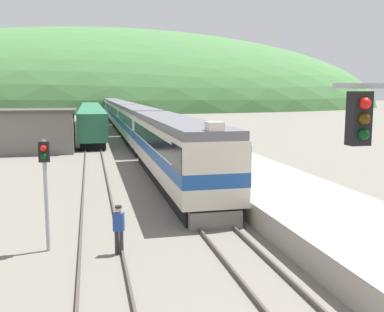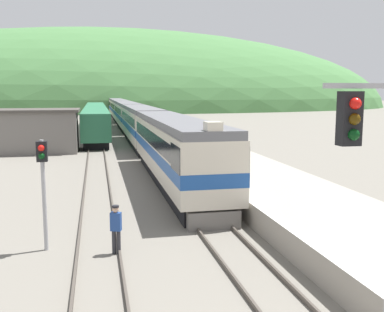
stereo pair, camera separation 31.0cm
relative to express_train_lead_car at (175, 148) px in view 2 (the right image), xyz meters
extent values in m
cube|color=#4C443D|center=(-0.72, 49.65, -2.13)|extent=(0.08, 180.00, 0.16)
cube|color=#4C443D|center=(0.72, 49.65, -2.13)|extent=(0.08, 180.00, 0.16)
cube|color=#4C443D|center=(-5.38, 49.65, -2.13)|extent=(0.08, 180.00, 0.16)
cube|color=#4C443D|center=(-3.94, 49.65, -2.13)|extent=(0.08, 180.00, 0.16)
cube|color=#9E9689|center=(4.35, 29.65, -1.71)|extent=(5.58, 140.00, 1.01)
cube|color=silver|center=(1.68, 29.65, -1.20)|extent=(0.24, 140.00, 0.01)
ellipsoid|color=#477A42|center=(0.00, 129.59, -2.21)|extent=(200.42, 90.19, 52.50)
cube|color=slate|center=(-9.89, 17.26, -0.33)|extent=(7.03, 5.07, 3.77)
cube|color=#47423D|center=(-9.89, 17.26, 1.68)|extent=(7.53, 5.57, 0.24)
cube|color=black|center=(0.00, 0.23, -1.79)|extent=(2.34, 18.35, 0.85)
cube|color=beige|center=(0.00, 0.23, 0.03)|extent=(2.85, 19.52, 2.79)
cube|color=#1E4C99|center=(0.00, 0.23, -0.19)|extent=(2.88, 19.54, 0.61)
cube|color=black|center=(0.00, 0.23, 0.65)|extent=(2.88, 18.35, 0.84)
cube|color=slate|center=(0.00, 0.23, 1.63)|extent=(2.68, 19.52, 0.40)
cube|color=black|center=(0.00, -8.40, 0.65)|extent=(2.89, 2.20, 1.12)
cube|color=beige|center=(0.00, -9.08, 2.01)|extent=(0.64, 0.80, 0.36)
cube|color=slate|center=(0.00, -9.33, -1.83)|extent=(2.22, 0.40, 0.77)
cube|color=black|center=(0.00, 20.66, -1.79)|extent=(2.34, 18.36, 0.85)
cube|color=beige|center=(0.00, 20.66, 0.03)|extent=(2.85, 19.53, 2.79)
cube|color=#1E4C99|center=(0.00, 20.66, -0.19)|extent=(2.88, 19.55, 0.61)
cube|color=black|center=(0.00, 20.66, 0.65)|extent=(2.88, 18.36, 0.84)
cube|color=slate|center=(0.00, 20.66, 1.63)|extent=(2.68, 19.53, 0.40)
cube|color=black|center=(0.00, 41.09, -1.79)|extent=(2.34, 18.36, 0.85)
cube|color=beige|center=(0.00, 41.09, 0.03)|extent=(2.85, 19.53, 2.79)
cube|color=#1E4C99|center=(0.00, 41.09, -0.19)|extent=(2.88, 19.55, 0.61)
cube|color=black|center=(0.00, 41.09, 0.65)|extent=(2.88, 18.36, 0.84)
cube|color=slate|center=(0.00, 41.09, 1.63)|extent=(2.68, 19.53, 0.40)
cube|color=black|center=(0.00, 61.53, -1.79)|extent=(2.34, 18.36, 0.85)
cube|color=beige|center=(0.00, 61.53, 0.03)|extent=(2.85, 19.53, 2.79)
cube|color=#1E4C99|center=(0.00, 61.53, -0.19)|extent=(2.88, 19.55, 0.61)
cube|color=black|center=(0.00, 61.53, 0.65)|extent=(2.88, 18.36, 0.84)
cube|color=slate|center=(0.00, 61.53, 1.63)|extent=(2.68, 19.53, 0.40)
cube|color=black|center=(0.00, 81.96, -1.79)|extent=(2.34, 18.36, 0.85)
cube|color=beige|center=(0.00, 81.96, 0.03)|extent=(2.85, 19.53, 2.79)
cube|color=#1E4C99|center=(0.00, 81.96, -0.19)|extent=(2.88, 19.55, 0.61)
cube|color=black|center=(0.00, 81.96, 0.65)|extent=(2.88, 18.36, 0.84)
cube|color=slate|center=(0.00, 81.96, 1.63)|extent=(2.68, 19.53, 0.40)
cube|color=black|center=(-4.66, 39.94, -1.81)|extent=(2.46, 45.36, 0.80)
cube|color=#286B47|center=(-4.66, 39.94, -0.04)|extent=(2.90, 47.25, 2.74)
cube|color=black|center=(0.05, -18.93, 2.89)|extent=(0.40, 0.28, 1.02)
sphere|color=red|center=(0.05, -19.11, 3.17)|extent=(0.22, 0.22, 0.22)
sphere|color=#412C05|center=(0.05, -19.11, 2.89)|extent=(0.22, 0.22, 0.22)
sphere|color=black|center=(0.05, -19.11, 2.60)|extent=(0.22, 0.22, 0.22)
cylinder|color=#9E9EA3|center=(-6.47, -10.42, -0.23)|extent=(0.14, 0.14, 3.96)
cube|color=black|center=(-6.47, -10.42, 1.34)|extent=(0.36, 0.28, 0.71)
sphere|color=red|center=(-6.47, -10.59, 1.48)|extent=(0.22, 0.22, 0.22)
sphere|color=black|center=(-6.47, -10.59, 1.20)|extent=(0.22, 0.22, 0.22)
cylinder|color=#2D2D33|center=(-4.12, -11.30, -1.79)|extent=(0.14, 0.14, 0.84)
cylinder|color=#2D2D33|center=(-3.96, -11.36, -1.79)|extent=(0.14, 0.14, 0.84)
cube|color=navy|center=(-4.04, -11.33, -1.05)|extent=(0.41, 0.33, 0.64)
sphere|color=tan|center=(-4.04, -11.33, -0.62)|extent=(0.23, 0.23, 0.23)
cylinder|color=black|center=(-4.04, -11.33, -0.52)|extent=(0.24, 0.24, 0.07)
camera|label=1|loc=(-4.91, -26.48, 3.39)|focal=42.00mm
camera|label=2|loc=(-4.60, -26.55, 3.39)|focal=42.00mm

